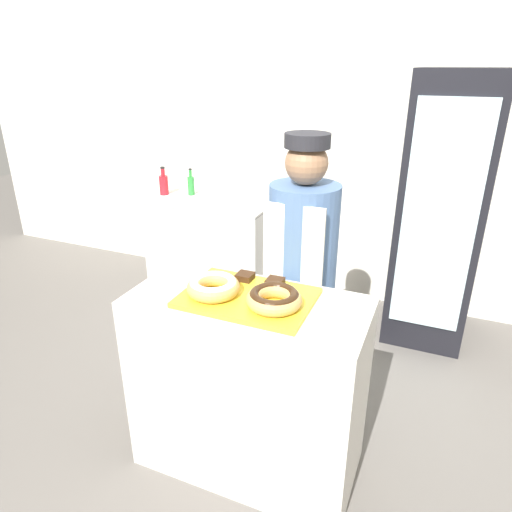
{
  "coord_description": "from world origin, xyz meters",
  "views": [
    {
      "loc": [
        0.76,
        -1.69,
        1.98
      ],
      "look_at": [
        0.0,
        0.1,
        1.16
      ],
      "focal_mm": 32.0,
      "sensor_mm": 36.0,
      "label": 1
    }
  ],
  "objects_px": {
    "chest_freezer": "(215,245)",
    "brownie_back_right": "(275,282)",
    "donut_light_glaze": "(213,286)",
    "baker_person": "(301,279)",
    "brownie_back_left": "(245,276)",
    "bottle_green": "(191,185)",
    "serving_tray": "(248,297)",
    "beverage_fridge": "(440,213)",
    "bottle_red": "(164,184)",
    "donut_chocolate_glaze": "(274,298)"
  },
  "relations": [
    {
      "from": "baker_person",
      "to": "bottle_red",
      "type": "relative_size",
      "value": 6.66
    },
    {
      "from": "chest_freezer",
      "to": "bottle_red",
      "type": "bearing_deg",
      "value": -174.41
    },
    {
      "from": "donut_chocolate_glaze",
      "to": "bottle_red",
      "type": "bearing_deg",
      "value": 134.73
    },
    {
      "from": "donut_chocolate_glaze",
      "to": "chest_freezer",
      "type": "height_order",
      "value": "donut_chocolate_glaze"
    },
    {
      "from": "brownie_back_left",
      "to": "brownie_back_right",
      "type": "xyz_separation_m",
      "value": [
        0.16,
        0.0,
        0.0
      ]
    },
    {
      "from": "donut_chocolate_glaze",
      "to": "bottle_green",
      "type": "xyz_separation_m",
      "value": [
        -1.49,
        1.83,
        -0.07
      ]
    },
    {
      "from": "brownie_back_left",
      "to": "baker_person",
      "type": "xyz_separation_m",
      "value": [
        0.18,
        0.35,
        -0.14
      ]
    },
    {
      "from": "brownie_back_right",
      "to": "bottle_red",
      "type": "height_order",
      "value": "bottle_red"
    },
    {
      "from": "serving_tray",
      "to": "donut_chocolate_glaze",
      "type": "height_order",
      "value": "donut_chocolate_glaze"
    },
    {
      "from": "brownie_back_right",
      "to": "bottle_green",
      "type": "relative_size",
      "value": 0.33
    },
    {
      "from": "donut_light_glaze",
      "to": "baker_person",
      "type": "bearing_deg",
      "value": 65.27
    },
    {
      "from": "brownie_back_right",
      "to": "bottle_green",
      "type": "xyz_separation_m",
      "value": [
        -1.42,
        1.63,
        -0.04
      ]
    },
    {
      "from": "chest_freezer",
      "to": "brownie_back_right",
      "type": "bearing_deg",
      "value": -53.52
    },
    {
      "from": "bottle_red",
      "to": "bottle_green",
      "type": "bearing_deg",
      "value": 20.26
    },
    {
      "from": "donut_chocolate_glaze",
      "to": "beverage_fridge",
      "type": "height_order",
      "value": "beverage_fridge"
    },
    {
      "from": "brownie_back_right",
      "to": "bottle_green",
      "type": "bearing_deg",
      "value": 131.11
    },
    {
      "from": "serving_tray",
      "to": "bottle_green",
      "type": "relative_size",
      "value": 2.5
    },
    {
      "from": "donut_light_glaze",
      "to": "brownie_back_right",
      "type": "relative_size",
      "value": 3.09
    },
    {
      "from": "serving_tray",
      "to": "donut_light_glaze",
      "type": "relative_size",
      "value": 2.44
    },
    {
      "from": "beverage_fridge",
      "to": "bottle_green",
      "type": "bearing_deg",
      "value": 178.76
    },
    {
      "from": "brownie_back_left",
      "to": "bottle_green",
      "type": "height_order",
      "value": "bottle_green"
    },
    {
      "from": "donut_light_glaze",
      "to": "baker_person",
      "type": "xyz_separation_m",
      "value": [
        0.25,
        0.55,
        -0.16
      ]
    },
    {
      "from": "donut_light_glaze",
      "to": "brownie_back_right",
      "type": "bearing_deg",
      "value": 40.66
    },
    {
      "from": "beverage_fridge",
      "to": "serving_tray",
      "type": "bearing_deg",
      "value": -113.56
    },
    {
      "from": "serving_tray",
      "to": "beverage_fridge",
      "type": "height_order",
      "value": "beverage_fridge"
    },
    {
      "from": "serving_tray",
      "to": "donut_light_glaze",
      "type": "distance_m",
      "value": 0.17
    },
    {
      "from": "beverage_fridge",
      "to": "chest_freezer",
      "type": "distance_m",
      "value": 1.93
    },
    {
      "from": "brownie_back_left",
      "to": "brownie_back_right",
      "type": "bearing_deg",
      "value": 0.0
    },
    {
      "from": "beverage_fridge",
      "to": "bottle_red",
      "type": "height_order",
      "value": "beverage_fridge"
    },
    {
      "from": "donut_light_glaze",
      "to": "donut_chocolate_glaze",
      "type": "distance_m",
      "value": 0.3
    },
    {
      "from": "chest_freezer",
      "to": "bottle_green",
      "type": "height_order",
      "value": "bottle_green"
    },
    {
      "from": "bottle_green",
      "to": "donut_chocolate_glaze",
      "type": "bearing_deg",
      "value": -50.73
    },
    {
      "from": "serving_tray",
      "to": "brownie_back_left",
      "type": "distance_m",
      "value": 0.17
    },
    {
      "from": "donut_chocolate_glaze",
      "to": "beverage_fridge",
      "type": "relative_size",
      "value": 0.12
    },
    {
      "from": "serving_tray",
      "to": "donut_light_glaze",
      "type": "xyz_separation_m",
      "value": [
        -0.15,
        -0.05,
        0.05
      ]
    },
    {
      "from": "serving_tray",
      "to": "bottle_green",
      "type": "distance_m",
      "value": 2.23
    },
    {
      "from": "donut_light_glaze",
      "to": "bottle_red",
      "type": "relative_size",
      "value": 0.97
    },
    {
      "from": "donut_chocolate_glaze",
      "to": "bottle_red",
      "type": "height_order",
      "value": "bottle_red"
    },
    {
      "from": "brownie_back_right",
      "to": "baker_person",
      "type": "bearing_deg",
      "value": 86.02
    },
    {
      "from": "baker_person",
      "to": "brownie_back_left",
      "type": "bearing_deg",
      "value": -117.35
    },
    {
      "from": "chest_freezer",
      "to": "donut_chocolate_glaze",
      "type": "bearing_deg",
      "value": -55.09
    },
    {
      "from": "baker_person",
      "to": "bottle_green",
      "type": "height_order",
      "value": "baker_person"
    },
    {
      "from": "brownie_back_right",
      "to": "chest_freezer",
      "type": "xyz_separation_m",
      "value": [
        -1.18,
        1.59,
        -0.57
      ]
    },
    {
      "from": "serving_tray",
      "to": "bottle_green",
      "type": "xyz_separation_m",
      "value": [
        -1.34,
        1.78,
        -0.02
      ]
    },
    {
      "from": "beverage_fridge",
      "to": "bottle_green",
      "type": "height_order",
      "value": "beverage_fridge"
    },
    {
      "from": "serving_tray",
      "to": "baker_person",
      "type": "height_order",
      "value": "baker_person"
    },
    {
      "from": "brownie_back_left",
      "to": "chest_freezer",
      "type": "relative_size",
      "value": 0.07
    },
    {
      "from": "bottle_green",
      "to": "chest_freezer",
      "type": "bearing_deg",
      "value": -8.95
    },
    {
      "from": "baker_person",
      "to": "chest_freezer",
      "type": "height_order",
      "value": "baker_person"
    },
    {
      "from": "bottle_red",
      "to": "brownie_back_right",
      "type": "bearing_deg",
      "value": -43.05
    }
  ]
}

